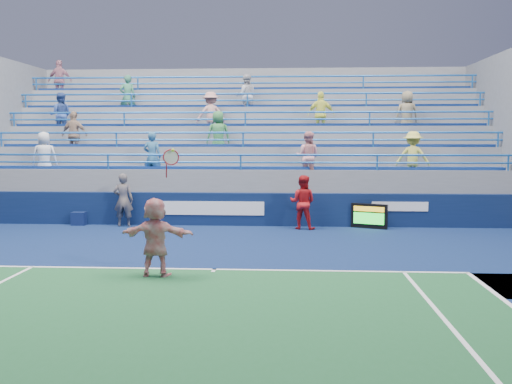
# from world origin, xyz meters

# --- Properties ---
(ground) EXTENTS (120.00, 120.00, 0.00)m
(ground) POSITION_xyz_m (0.00, 0.00, 0.00)
(ground) COLOR #333538
(sponsor_wall) EXTENTS (18.00, 0.32, 1.10)m
(sponsor_wall) POSITION_xyz_m (0.00, 6.50, 0.55)
(sponsor_wall) COLOR #0B1A3D
(sponsor_wall) RESTS_ON ground
(bleacher_stand) EXTENTS (18.00, 5.60, 6.13)m
(bleacher_stand) POSITION_xyz_m (-0.01, 10.27, 1.54)
(bleacher_stand) COLOR slate
(bleacher_stand) RESTS_ON ground
(serve_speed_board) EXTENTS (1.12, 0.57, 0.81)m
(serve_speed_board) POSITION_xyz_m (4.19, 6.10, 0.41)
(serve_speed_board) COLOR black
(serve_speed_board) RESTS_ON ground
(judge_chair) EXTENTS (0.46, 0.46, 0.81)m
(judge_chair) POSITION_xyz_m (-5.37, 6.30, 0.26)
(judge_chair) COLOR #0D1A42
(judge_chair) RESTS_ON ground
(tennis_player) EXTENTS (1.58, 0.61, 2.68)m
(tennis_player) POSITION_xyz_m (-1.14, -0.63, 0.84)
(tennis_player) COLOR white
(tennis_player) RESTS_ON ground
(line_judge) EXTENTS (0.68, 0.48, 1.76)m
(line_judge) POSITION_xyz_m (-3.81, 6.06, 0.88)
(line_judge) COLOR #161F3C
(line_judge) RESTS_ON ground
(ball_girl) EXTENTS (0.98, 0.84, 1.73)m
(ball_girl) POSITION_xyz_m (2.05, 5.87, 0.87)
(ball_girl) COLOR #B01418
(ball_girl) RESTS_ON ground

